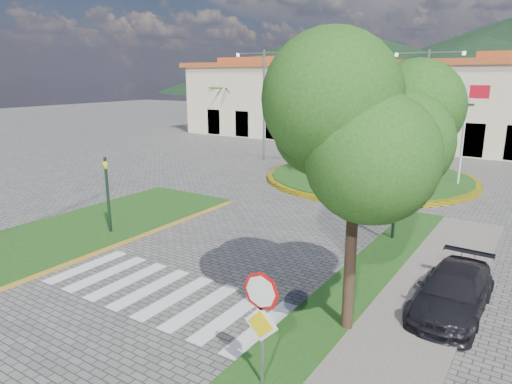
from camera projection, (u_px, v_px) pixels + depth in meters
The scene contains 18 objects.
ground at pixel (33, 360), 10.36m from camera, with size 160.00×160.00×0.00m, color #5A5855.
median_left at pixel (80, 231), 18.65m from camera, with size 5.00×14.00×0.18m, color #194513.
crosswalk at pixel (160, 292), 13.60m from camera, with size 8.00×3.00×0.01m, color silver.
roundabout_island at pixel (369, 177), 28.12m from camera, with size 12.70×12.70×6.00m.
stop_sign at pixel (261, 313), 8.90m from camera, with size 0.80×0.11×2.65m.
deciduous_tree at pixel (358, 126), 10.19m from camera, with size 3.60×3.60×6.80m.
traffic_light_left at pixel (107, 189), 17.90m from camera, with size 0.15×0.18×3.20m.
traffic_light_right at pixel (396, 194), 17.20m from camera, with size 0.15×0.18×3.20m.
direction_sign_west at pixel (387, 111), 35.61m from camera, with size 1.60×0.14×5.20m.
direction_sign_east at pixel (455, 114), 32.95m from camera, with size 1.60×0.14×5.20m.
street_lamp_centre at pixel (425, 100), 32.99m from camera, with size 4.80×0.16×8.00m.
street_lamp_west at pixel (264, 100), 33.44m from camera, with size 4.80×0.16×8.00m.
building_left at pixel (295, 98), 47.58m from camera, with size 23.32×9.54×8.05m.
hill_far_west at pixel (334, 60), 150.15m from camera, with size 140.00×140.00×22.00m, color black.
hill_near_back at pixel (478, 68), 118.89m from camera, with size 110.00×110.00×16.00m, color black.
white_van at pixel (361, 137), 42.87m from camera, with size 1.98×4.29×1.19m, color white.
car_dark_a at pixel (400, 139), 40.88m from camera, with size 1.60×3.98×1.36m, color black.
car_side_right at pixel (453, 292), 12.32m from camera, with size 1.69×4.15×1.20m, color black.
Camera 1 is at (9.22, -4.80, 6.30)m, focal length 32.00 mm.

